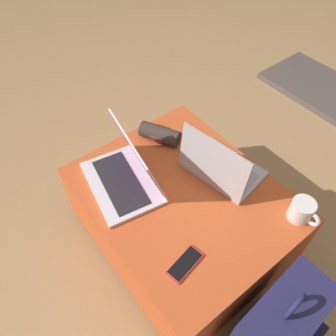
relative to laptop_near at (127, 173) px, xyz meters
The scene contains 8 objects.
ground_plane 0.50m from the laptop_near, 37.17° to the left, with size 14.00×14.00×0.00m, color tan.
ottoman 0.35m from the laptop_near, 37.17° to the left, with size 0.89×0.72×0.39m.
laptop_near is the anchor object (origin of this frame).
laptop_far 0.39m from the laptop_near, 57.98° to the left, with size 0.36×0.28×0.24m.
cell_phone 0.44m from the laptop_near, ahead, with size 0.09×0.15×0.01m.
backpack 0.82m from the laptop_near, ahead, with size 0.24×0.37×0.52m.
wrist_brace 0.28m from the laptop_near, 114.65° to the left, with size 0.20×0.16×0.08m.
coffee_mug 0.71m from the laptop_near, 37.57° to the left, with size 0.13×0.09×0.09m.
Camera 1 is at (0.59, -0.54, 1.51)m, focal length 35.00 mm.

